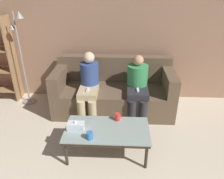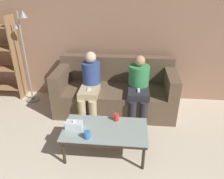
{
  "view_description": "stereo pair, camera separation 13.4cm",
  "coord_description": "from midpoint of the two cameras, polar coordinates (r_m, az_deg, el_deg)",
  "views": [
    {
      "loc": [
        0.14,
        0.07,
        2.19
      ],
      "look_at": [
        0.0,
        3.0,
        0.71
      ],
      "focal_mm": 35.0,
      "sensor_mm": 36.0,
      "label": 1
    },
    {
      "loc": [
        0.28,
        0.08,
        2.19
      ],
      "look_at": [
        0.0,
        3.0,
        0.71
      ],
      "focal_mm": 35.0,
      "sensor_mm": 36.0,
      "label": 2
    }
  ],
  "objects": [
    {
      "name": "tissue_box",
      "position": [
        2.97,
        -10.76,
        -9.35
      ],
      "size": [
        0.22,
        0.12,
        0.13
      ],
      "color": "silver",
      "rests_on": "coffee_table"
    },
    {
      "name": "seated_person_left_end",
      "position": [
        3.73,
        -7.05,
        1.44
      ],
      "size": [
        0.31,
        0.69,
        1.12
      ],
      "color": "tan",
      "rests_on": "ground_plane"
    },
    {
      "name": "coffee_table",
      "position": [
        2.98,
        -2.62,
        -10.89
      ],
      "size": [
        1.13,
        0.6,
        0.41
      ],
      "color": "#8C9E99",
      "rests_on": "ground_plane"
    },
    {
      "name": "couch",
      "position": [
        4.01,
        -0.51,
        -0.58
      ],
      "size": [
        2.1,
        0.91,
        0.93
      ],
      "color": "brown",
      "rests_on": "ground_plane"
    },
    {
      "name": "cup_near_right",
      "position": [
        3.09,
        0.21,
        -7.2
      ],
      "size": [
        0.08,
        0.08,
        0.1
      ],
      "color": "red",
      "rests_on": "coffee_table"
    },
    {
      "name": "standing_lamp",
      "position": [
        4.31,
        -23.5,
        9.44
      ],
      "size": [
        0.31,
        0.26,
        1.73
      ],
      "color": "gray",
      "rests_on": "ground_plane"
    },
    {
      "name": "cup_near_left",
      "position": [
        2.78,
        -7.23,
        -11.84
      ],
      "size": [
        0.08,
        0.08,
        0.1
      ],
      "color": "#3372BF",
      "rests_on": "coffee_table"
    },
    {
      "name": "wall_back",
      "position": [
        4.18,
        -0.14,
        14.52
      ],
      "size": [
        12.0,
        0.06,
        2.6
      ],
      "color": "#9E755B",
      "rests_on": "ground_plane"
    },
    {
      "name": "seated_person_mid_left",
      "position": [
        3.7,
        5.64,
        1.17
      ],
      "size": [
        0.35,
        0.67,
        1.08
      ],
      "color": "#28282D",
      "rests_on": "ground_plane"
    }
  ]
}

